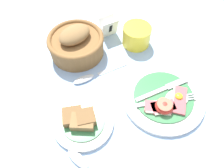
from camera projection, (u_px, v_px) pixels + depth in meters
ground_plane at (132, 108)px, 0.65m from camera, size 3.00×3.00×0.00m
breakfast_plate at (164, 98)px, 0.66m from camera, size 0.25×0.25×0.04m
bread_plate at (82, 121)px, 0.61m from camera, size 0.17×0.17×0.04m
sugar_cup at (137, 35)px, 0.78m from camera, size 0.10×0.10×0.07m
bread_basket at (76, 43)px, 0.74m from camera, size 0.19×0.19×0.11m
number_card at (109, 27)px, 0.80m from camera, size 0.06×0.05×0.07m
teaspoon_by_saucer at (85, 166)px, 0.55m from camera, size 0.10×0.18×0.01m
teaspoon_near_cup at (92, 76)px, 0.71m from camera, size 0.19×0.03×0.01m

